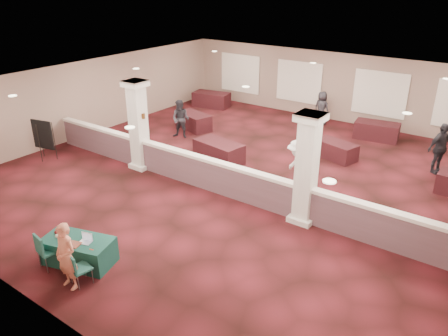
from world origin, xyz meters
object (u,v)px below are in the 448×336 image
Objects in this scene: far_table_back_center at (335,150)px; attendee_a at (181,119)px; far_table_front_left at (193,121)px; attendee_c at (440,148)px; far_table_back_right at (377,131)px; near_table at (79,251)px; far_table_back_left at (211,100)px; far_table_front_center at (219,152)px; easel_board at (43,135)px; woman at (66,257)px; attendee_b at (296,167)px; conf_chair_main at (77,267)px; attendee_d at (322,108)px; conf_chair_side at (45,248)px.

attendee_a is (-6.32, -1.69, 0.50)m from far_table_back_center.
far_table_front_left is 0.96× the size of attendee_c.
far_table_back_right reaches higher than far_table_front_left.
far_table_back_left is at bearing 97.22° from near_table.
far_table_back_right is at bearing 83.14° from attendee_c.
far_table_front_center is at bearing -140.40° from far_table_back_center.
far_table_back_left is 1.18× the size of far_table_back_center.
woman is at bearing -43.25° from easel_board.
woman is 0.98× the size of attendee_a.
woman reaches higher than far_table_back_center.
far_table_front_center is at bearing -141.68° from attendee_b.
woman is at bearing -56.96° from attendee_b.
conf_chair_main is at bearing -77.63° from far_table_front_center.
far_table_front_center is 6.53m from attendee_d.
conf_chair_side is 14.03m from far_table_back_right.
far_table_back_left is at bearing 120.92° from conf_chair_side.
far_table_back_right is 2.86m from attendee_d.
easel_board is (-7.10, 3.94, 0.50)m from conf_chair_main.
far_table_front_center is 1.05× the size of far_table_back_right.
attendee_b is (0.05, -3.46, 0.56)m from far_table_back_center.
far_table_front_center is at bearing 89.65° from attendee_d.
far_table_front_center is 1.01× the size of far_table_back_left.
attendee_c is at bearing 99.84° from attendee_b.
easel_board is 0.98× the size of far_table_back_center.
attendee_d reaches higher than near_table.
woman is 7.97m from far_table_front_center.
attendee_c reaches higher than far_table_back_left.
attendee_a is at bearing 135.31° from attendee_c.
far_table_back_right is at bearing 25.86° from far_table_front_left.
attendee_d is (0.26, 13.50, 0.45)m from near_table.
attendee_c reaches higher than far_table_back_right.
far_table_front_left is 0.93× the size of far_table_front_center.
easel_board is 11.06m from far_table_back_center.
conf_chair_side is 7.71m from far_table_front_center.
far_table_front_center reaches higher than far_table_back_left.
near_table is 1.09× the size of easel_board.
woman is 0.92× the size of far_table_front_left.
far_table_front_left is at bearing 119.92° from conf_chair_side.
woman is 1.01× the size of far_table_back_center.
woman is 0.85× the size of far_table_front_center.
woman is 14.95m from far_table_back_left.
conf_chair_side is 0.51× the size of attendee_c.
woman is 7.46m from attendee_b.
attendee_b reaches higher than conf_chair_main.
attendee_a reaches higher than far_table_back_right.
far_table_front_left is at bearing -176.01° from far_table_back_center.
far_table_front_center is at bearing -38.92° from attendee_a.
attendee_b is (6.37, -1.77, 0.06)m from attendee_a.
near_table is 7.17m from far_table_front_center.
conf_chair_main is 0.54× the size of attendee_d.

